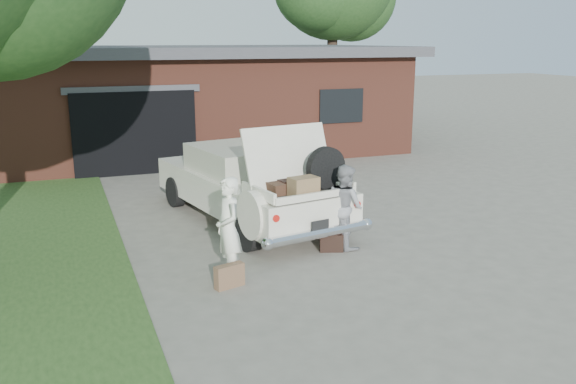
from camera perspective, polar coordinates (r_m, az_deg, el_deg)
name	(u,v)px	position (r m, az deg, el deg)	size (l,w,h in m)	color
ground	(302,268)	(9.68, 1.28, -7.14)	(90.00, 90.00, 0.00)	gray
house	(198,97)	(20.39, -8.44, 8.77)	(12.80, 7.80, 3.30)	brown
sedan	(249,184)	(12.03, -3.68, 0.80)	(2.86, 5.34, 2.05)	beige
woman_left	(228,229)	(9.05, -5.60, -3.47)	(0.57, 0.38, 1.57)	white
woman_right	(345,206)	(10.48, 5.33, -1.34)	(0.71, 0.55, 1.45)	#929398
suitcase_left	(229,276)	(8.95, -5.51, -7.83)	(0.45, 0.14, 0.35)	brown
suitcase_right	(331,243)	(10.38, 4.09, -4.79)	(0.40, 0.13, 0.31)	black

